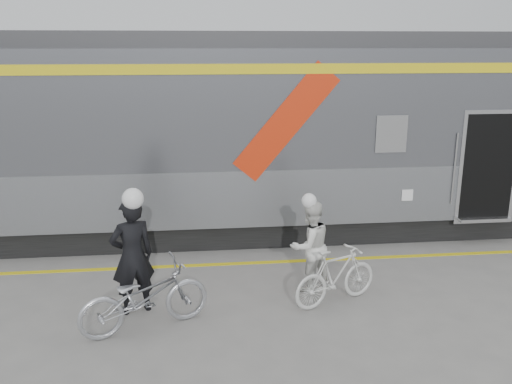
{
  "coord_description": "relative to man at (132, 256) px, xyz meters",
  "views": [
    {
      "loc": [
        -1.59,
        -7.02,
        3.87
      ],
      "look_at": [
        -0.64,
        1.6,
        1.5
      ],
      "focal_mm": 38.0,
      "sensor_mm": 36.0,
      "label": 1
    }
  ],
  "objects": [
    {
      "name": "safety_strip",
      "position": [
        2.58,
        1.64,
        -0.88
      ],
      "size": [
        24.0,
        0.12,
        0.01
      ],
      "primitive_type": "cube",
      "color": "yellow",
      "rests_on": "ground"
    },
    {
      "name": "bicycle_left",
      "position": [
        0.2,
        -0.55,
        -0.4
      ],
      "size": [
        1.95,
        1.27,
        0.97
      ],
      "primitive_type": "imported",
      "rotation": [
        0.0,
        0.0,
        1.94
      ],
      "color": "#ADAFB5",
      "rests_on": "ground"
    },
    {
      "name": "train",
      "position": [
        4.42,
        3.68,
        1.17
      ],
      "size": [
        24.0,
        3.17,
        4.1
      ],
      "color": "black",
      "rests_on": "ground"
    },
    {
      "name": "man",
      "position": [
        0.0,
        0.0,
        0.0
      ],
      "size": [
        0.75,
        0.63,
        1.76
      ],
      "primitive_type": "imported",
      "rotation": [
        0.0,
        0.0,
        3.52
      ],
      "color": "black",
      "rests_on": "ground"
    },
    {
      "name": "helmet_man",
      "position": [
        0.0,
        0.0,
        1.03
      ],
      "size": [
        0.3,
        0.3,
        0.3
      ],
      "primitive_type": "sphere",
      "color": "white",
      "rests_on": "man"
    },
    {
      "name": "bicycle_right",
      "position": [
        3.04,
        -0.07,
        -0.43
      ],
      "size": [
        1.54,
        0.99,
        0.9
      ],
      "primitive_type": "imported",
      "rotation": [
        0.0,
        0.0,
        1.98
      ],
      "color": "silver",
      "rests_on": "ground"
    },
    {
      "name": "woman",
      "position": [
        2.74,
        0.48,
        -0.14
      ],
      "size": [
        0.89,
        0.81,
        1.49
      ],
      "primitive_type": "imported",
      "rotation": [
        0.0,
        0.0,
        3.55
      ],
      "color": "silver",
      "rests_on": "ground"
    },
    {
      "name": "helmet_woman",
      "position": [
        2.74,
        0.48,
        0.72
      ],
      "size": [
        0.24,
        0.24,
        0.24
      ],
      "primitive_type": "sphere",
      "color": "white",
      "rests_on": "woman"
    },
    {
      "name": "ground",
      "position": [
        2.58,
        -0.51,
        -0.88
      ],
      "size": [
        90.0,
        90.0,
        0.0
      ],
      "primitive_type": "plane",
      "color": "slate",
      "rests_on": "ground"
    }
  ]
}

